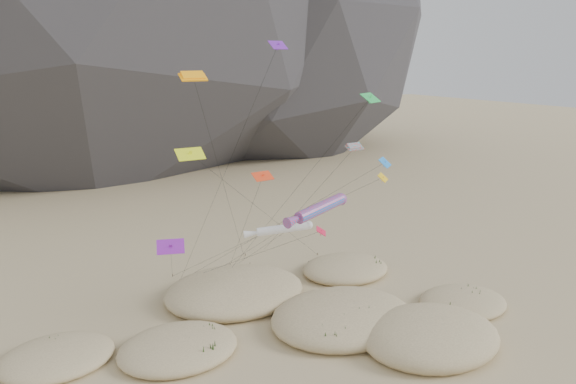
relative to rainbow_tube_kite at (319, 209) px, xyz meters
The scene contains 9 objects.
ground 13.93m from the rainbow_tube_kite, 109.56° to the right, with size 500.00×500.00×0.00m, color #CCB789.
dunes 12.04m from the rainbow_tube_kite, 139.65° to the right, with size 49.60×39.07×3.78m.
dune_grass 11.75m from the rainbow_tube_kite, 134.81° to the right, with size 43.62×29.00×1.46m.
kite_stakes 19.55m from the rainbow_tube_kite, 92.39° to the left, with size 19.62×7.48×0.30m.
rainbow_tube_kite is the anchor object (origin of this frame).
white_tube_kite 5.65m from the rainbow_tube_kite, 113.04° to the left, with size 7.24×13.48×9.25m.
orange_parafoil 17.49m from the rainbow_tube_kite, 151.09° to the left, with size 13.03×13.47×25.12m.
multi_parafoil 7.71m from the rainbow_tube_kite, 15.45° to the left, with size 2.10×19.90×17.62m.
delta_kites 5.65m from the rainbow_tube_kite, 116.04° to the left, with size 28.78×22.07×27.90m.
Camera 1 is at (-28.70, -36.99, 26.60)m, focal length 35.00 mm.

